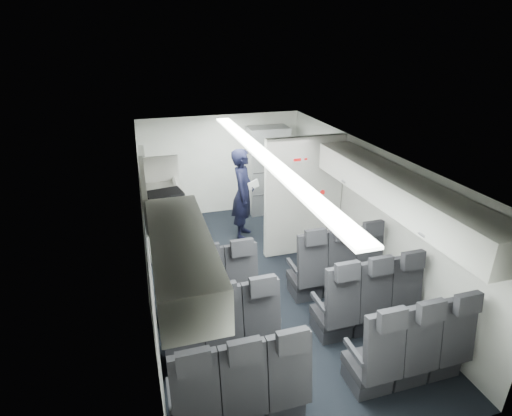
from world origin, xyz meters
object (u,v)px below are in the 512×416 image
seat_row_front (274,280)px  galley_unit (268,171)px  seat_row_rear (330,372)px  boarding_door (147,204)px  seat_row_mid (298,319)px  carry_on_bag (165,202)px  flight_attendant (243,194)px

seat_row_front → galley_unit: size_ratio=1.75×
seat_row_rear → boarding_door: 4.25m
seat_row_front → seat_row_rear: size_ratio=1.00×
seat_row_mid → boarding_door: 3.45m
seat_row_front → galley_unit: (0.95, 3.25, 0.55)m
seat_row_front → boarding_door: boarding_door is taller
seat_row_front → galley_unit: 3.43m
seat_row_front → carry_on_bag: (-1.43, 0.05, 1.37)m
flight_attendant → seat_row_front: bearing=-159.8°
seat_row_front → flight_attendant: 2.27m
galley_unit → carry_on_bag: bearing=-126.6°
seat_row_front → carry_on_bag: 1.98m
galley_unit → boarding_door: galley_unit is taller
carry_on_bag → seat_row_front: bearing=-13.2°
boarding_door → carry_on_bag: size_ratio=4.35×
galley_unit → carry_on_bag: 4.07m
galley_unit → flight_attendant: 1.33m
seat_row_front → seat_row_mid: same height
galley_unit → flight_attendant: bearing=-128.6°
seat_row_rear → seat_row_mid: bearing=90.0°
seat_row_mid → seat_row_rear: bearing=-90.0°
boarding_door → flight_attendant: (1.76, 0.13, -0.07)m
seat_row_front → galley_unit: bearing=73.7°
flight_attendant → carry_on_bag: bearing=167.7°
seat_row_front → seat_row_rear: 1.80m
seat_row_rear → carry_on_bag: bearing=127.6°
flight_attendant → seat_row_rear: bearing=-158.4°
seat_row_rear → flight_attendant: 4.05m
galley_unit → seat_row_rear: bearing=-100.6°
seat_row_front → seat_row_rear: (0.00, -1.80, 0.00)m
galley_unit → flight_attendant: galley_unit is taller
seat_row_mid → seat_row_rear: same height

